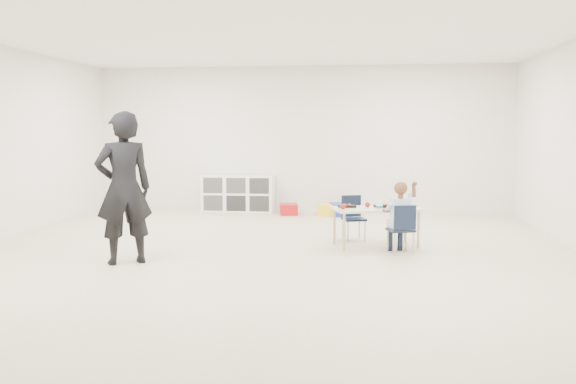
# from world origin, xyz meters

# --- Properties ---
(room) EXTENTS (9.00, 9.02, 2.80)m
(room) POSITION_xyz_m (0.00, 0.00, 1.40)
(room) COLOR beige
(room) RESTS_ON ground
(table) EXTENTS (1.28, 0.92, 0.53)m
(table) POSITION_xyz_m (1.39, 1.00, 0.27)
(table) COLOR beige
(table) RESTS_ON ground
(chair_near) EXTENTS (0.39, 0.37, 0.64)m
(chair_near) POSITION_xyz_m (1.70, 0.57, 0.32)
(chair_near) COLOR black
(chair_near) RESTS_ON ground
(chair_far) EXTENTS (0.39, 0.37, 0.64)m
(chair_far) POSITION_xyz_m (1.09, 1.43, 0.32)
(chair_far) COLOR black
(chair_far) RESTS_ON ground
(child) EXTENTS (0.54, 0.54, 1.00)m
(child) POSITION_xyz_m (1.70, 0.57, 0.50)
(child) COLOR #B3CDF2
(child) RESTS_ON chair_near
(lunch_tray_near) EXTENTS (0.26, 0.22, 0.03)m
(lunch_tray_near) POSITION_xyz_m (1.48, 1.07, 0.55)
(lunch_tray_near) COLOR black
(lunch_tray_near) RESTS_ON table
(lunch_tray_far) EXTENTS (0.26, 0.22, 0.03)m
(lunch_tray_far) POSITION_xyz_m (1.00, 0.98, 0.55)
(lunch_tray_far) COLOR black
(lunch_tray_far) RESTS_ON table
(milk_carton) EXTENTS (0.09, 0.09, 0.10)m
(milk_carton) POSITION_xyz_m (1.43, 0.90, 0.58)
(milk_carton) COLOR white
(milk_carton) RESTS_ON table
(bread_roll) EXTENTS (0.09, 0.09, 0.07)m
(bread_roll) POSITION_xyz_m (1.69, 1.02, 0.56)
(bread_roll) COLOR #AF7B48
(bread_roll) RESTS_ON table
(apple_near) EXTENTS (0.07, 0.07, 0.07)m
(apple_near) POSITION_xyz_m (1.27, 1.03, 0.57)
(apple_near) COLOR #9F140E
(apple_near) RESTS_ON table
(apple_far) EXTENTS (0.07, 0.07, 0.07)m
(apple_far) POSITION_xyz_m (0.95, 0.79, 0.57)
(apple_far) COLOR #9F140E
(apple_far) RESTS_ON table
(cubby_shelf) EXTENTS (1.40, 0.40, 0.70)m
(cubby_shelf) POSITION_xyz_m (-1.20, 4.28, 0.35)
(cubby_shelf) COLOR white
(cubby_shelf) RESTS_ON ground
(adult) EXTENTS (0.78, 0.72, 1.80)m
(adult) POSITION_xyz_m (-1.58, -0.44, 0.90)
(adult) COLOR black
(adult) RESTS_ON ground
(bin_red) EXTENTS (0.39, 0.46, 0.20)m
(bin_red) POSITION_xyz_m (-0.17, 3.96, 0.10)
(bin_red) COLOR #B11113
(bin_red) RESTS_ON ground
(bin_yellow) EXTENTS (0.43, 0.50, 0.21)m
(bin_yellow) POSITION_xyz_m (0.58, 3.98, 0.11)
(bin_yellow) COLOR yellow
(bin_yellow) RESTS_ON ground
(bin_blue) EXTENTS (0.46, 0.53, 0.23)m
(bin_blue) POSITION_xyz_m (0.80, 3.93, 0.11)
(bin_blue) COLOR #182BB4
(bin_blue) RESTS_ON ground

